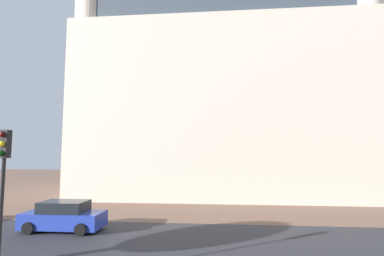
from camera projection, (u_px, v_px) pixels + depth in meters
ground_plane at (201, 239)px, 14.13m from camera, size 120.00×120.00×0.00m
street_asphalt_strip at (200, 245)px, 13.16m from camera, size 120.00×7.99×0.00m
landmark_building at (218, 101)px, 31.78m from camera, size 29.30×14.85×31.61m
car_blue at (64, 217)px, 15.66m from camera, size 4.39×2.00×1.61m
traffic_light_pole at (3, 178)px, 8.94m from camera, size 0.28×0.34×5.01m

